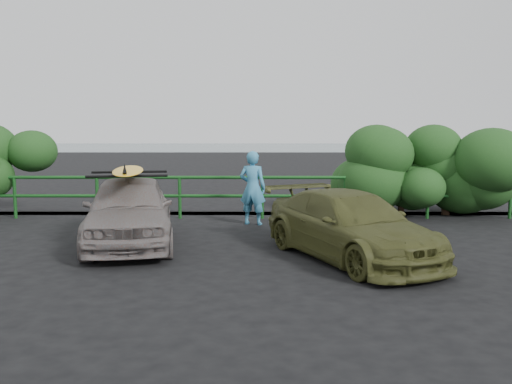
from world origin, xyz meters
TOP-DOWN VIEW (x-y plane):
  - ground at (0.00, 0.00)m, footprint 80.00×80.00m
  - ocean at (0.00, 60.00)m, footprint 200.00×200.00m
  - guardrail at (0.00, 5.00)m, footprint 14.00×0.08m
  - shrub_left at (-4.80, 5.40)m, footprint 3.20×2.40m
  - shrub_right at (5.00, 5.50)m, footprint 3.20×2.40m
  - sedan at (-1.52, 1.87)m, footprint 2.21×4.09m
  - olive_vehicle at (2.45, 0.75)m, footprint 3.09×4.21m
  - man at (0.77, 4.17)m, footprint 0.70×0.56m
  - roof_rack at (-1.52, 1.87)m, footprint 1.58×1.23m
  - surfboard at (-1.52, 1.87)m, footprint 0.99×2.70m

SIDE VIEW (x-z plane):
  - ground at x=0.00m, z-range 0.00..0.00m
  - ocean at x=0.00m, z-range 0.00..0.00m
  - guardrail at x=0.00m, z-range 0.00..1.04m
  - olive_vehicle at x=2.45m, z-range 0.00..1.13m
  - sedan at x=-1.52m, z-range 0.00..1.32m
  - man at x=0.77m, z-range 0.00..1.68m
  - shrub_right at x=5.00m, z-range 0.00..2.04m
  - shrub_left at x=-4.80m, z-range 0.00..2.11m
  - roof_rack at x=-1.52m, z-range 1.32..1.37m
  - surfboard at x=-1.52m, z-range 1.37..1.45m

